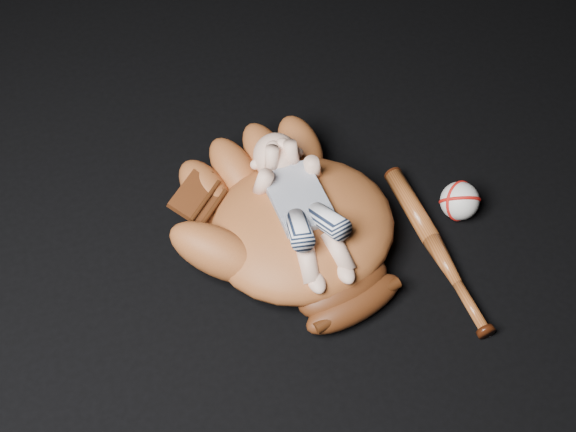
% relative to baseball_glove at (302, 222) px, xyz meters
% --- Properties ---
extents(baseball_glove, '(0.57, 0.61, 0.16)m').
position_rel_baseball_glove_xyz_m(baseball_glove, '(0.00, 0.00, 0.00)').
color(baseball_glove, brown).
rests_on(baseball_glove, ground).
extents(newborn_baby, '(0.18, 0.35, 0.14)m').
position_rel_baseball_glove_xyz_m(newborn_baby, '(0.00, -0.01, 0.05)').
color(newborn_baby, '#E3AE92').
rests_on(newborn_baby, baseball_glove).
extents(baseball_bat, '(0.05, 0.41, 0.04)m').
position_rel_baseball_glove_xyz_m(baseball_bat, '(0.25, -0.10, -0.06)').
color(baseball_bat, brown).
rests_on(baseball_bat, ground).
extents(baseball, '(0.08, 0.08, 0.08)m').
position_rel_baseball_glove_xyz_m(baseball, '(0.33, -0.02, -0.04)').
color(baseball, silver).
rests_on(baseball, ground).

